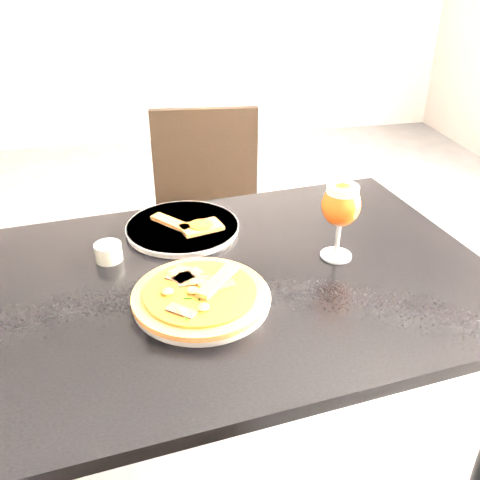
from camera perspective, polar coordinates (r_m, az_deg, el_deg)
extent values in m
plane|color=#555457|center=(1.82, -8.50, -21.68)|extent=(6.00, 6.00, 0.00)
cube|color=black|center=(1.21, -1.42, -4.56)|extent=(1.28, 0.93, 0.03)
cylinder|color=black|center=(1.69, -23.06, -11.77)|extent=(0.05, 0.05, 0.72)
cylinder|color=black|center=(1.86, 11.76, -5.51)|extent=(0.05, 0.05, 0.72)
cube|color=black|center=(1.96, -3.30, -0.34)|extent=(0.45, 0.45, 0.04)
cylinder|color=black|center=(1.95, -7.81, -8.80)|extent=(0.03, 0.03, 0.42)
cylinder|color=black|center=(1.96, 1.98, -8.33)|extent=(0.03, 0.03, 0.42)
cylinder|color=black|center=(2.22, -7.57, -3.51)|extent=(0.03, 0.03, 0.42)
cylinder|color=black|center=(2.23, 0.95, -3.12)|extent=(0.03, 0.03, 0.42)
cube|color=black|center=(2.02, -3.71, 8.27)|extent=(0.39, 0.07, 0.41)
cylinder|color=silver|center=(1.12, -4.12, -6.30)|extent=(0.36, 0.36, 0.02)
cylinder|color=#8F5B22|center=(1.11, -4.26, -5.93)|extent=(0.28, 0.28, 0.01)
cylinder|color=#AB300E|center=(1.10, -4.27, -5.54)|extent=(0.23, 0.23, 0.01)
cube|color=#542F24|center=(1.10, -2.72, -5.16)|extent=(0.06, 0.03, 0.00)
cube|color=#542F24|center=(1.14, -3.32, -3.95)|extent=(0.05, 0.06, 0.00)
cube|color=#542F24|center=(1.15, -6.45, -3.80)|extent=(0.05, 0.06, 0.00)
cube|color=#542F24|center=(1.10, -5.85, -5.50)|extent=(0.06, 0.03, 0.00)
cube|color=#542F24|center=(1.06, -5.31, -6.80)|extent=(0.05, 0.06, 0.00)
cube|color=#542F24|center=(1.05, -1.91, -6.99)|extent=(0.05, 0.06, 0.00)
ellipsoid|color=#E1CF49|center=(1.11, -3.45, -4.84)|extent=(0.03, 0.03, 0.01)
ellipsoid|color=#E1CF49|center=(1.15, -3.77, -3.23)|extent=(0.03, 0.03, 0.01)
ellipsoid|color=#E1CF49|center=(1.11, -4.91, -4.76)|extent=(0.03, 0.03, 0.01)
ellipsoid|color=#E1CF49|center=(1.11, -7.90, -5.01)|extent=(0.03, 0.03, 0.01)
ellipsoid|color=#E1CF49|center=(1.09, -5.14, -5.60)|extent=(0.03, 0.03, 0.01)
ellipsoid|color=#E1CF49|center=(1.04, -4.86, -7.43)|extent=(0.03, 0.03, 0.01)
ellipsoid|color=#E1CF49|center=(1.08, -3.65, -5.69)|extent=(0.03, 0.03, 0.01)
ellipsoid|color=#E1CF49|center=(1.09, -0.60, -5.41)|extent=(0.03, 0.03, 0.01)
cube|color=#1B4B0D|center=(1.11, -4.10, -4.93)|extent=(0.01, 0.02, 0.00)
cube|color=#1B4B0D|center=(1.13, -5.16, -4.19)|extent=(0.01, 0.02, 0.00)
cube|color=#1B4B0D|center=(1.13, -7.55, -4.32)|extent=(0.02, 0.01, 0.00)
cube|color=#1B4B0D|center=(1.10, -5.86, -5.49)|extent=(0.02, 0.00, 0.00)
cube|color=#1B4B0D|center=(1.07, -6.75, -6.65)|extent=(0.02, 0.01, 0.00)
cube|color=#1B4B0D|center=(1.09, -4.47, -5.82)|extent=(0.01, 0.02, 0.00)
cube|color=#1B4B0D|center=(1.06, -3.34, -6.63)|extent=(0.01, 0.02, 0.00)
cube|color=#1B4B0D|center=(1.07, -0.80, -6.47)|extent=(0.02, 0.01, 0.00)
cube|color=#1B4B0D|center=(1.10, -2.71, -5.25)|extent=(0.02, 0.00, 0.00)
cube|color=#1B4B0D|center=(1.13, -1.95, -4.15)|extent=(0.02, 0.01, 0.00)
cube|color=#8F5B22|center=(1.13, -3.38, -3.93)|extent=(0.11, 0.12, 0.01)
cylinder|color=silver|center=(1.39, -6.14, 1.32)|extent=(0.33, 0.33, 0.02)
cube|color=#8F5B22|center=(1.39, -7.32, 1.87)|extent=(0.10, 0.11, 0.01)
cube|color=#8F5B22|center=(1.36, -4.14, 1.37)|extent=(0.12, 0.09, 0.01)
cylinder|color=#AB300E|center=(1.36, -4.15, 1.64)|extent=(0.06, 0.06, 0.00)
cube|color=#8F5B22|center=(1.20, -5.10, -3.72)|extent=(0.10, 0.06, 0.01)
cylinder|color=silver|center=(1.29, -13.86, -1.26)|extent=(0.06, 0.06, 0.04)
cylinder|color=gold|center=(1.28, -13.94, -0.69)|extent=(0.05, 0.05, 0.01)
cylinder|color=#B1B4BA|center=(1.29, 10.19, -1.62)|extent=(0.07, 0.07, 0.01)
cylinder|color=#B1B4BA|center=(1.27, 10.36, 0.02)|extent=(0.01, 0.01, 0.08)
ellipsoid|color=#AD4210|center=(1.23, 10.74, 3.71)|extent=(0.09, 0.09, 0.10)
cylinder|color=white|center=(1.21, 10.90, 5.34)|extent=(0.07, 0.07, 0.02)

